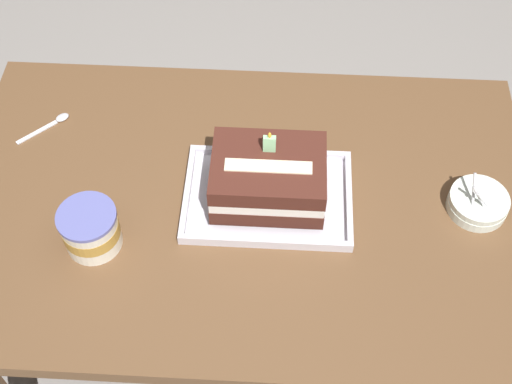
% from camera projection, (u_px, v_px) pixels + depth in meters
% --- Properties ---
extents(ground_plane, '(8.00, 8.00, 0.00)m').
position_uv_depth(ground_plane, '(247.00, 339.00, 2.00)').
color(ground_plane, gray).
extents(dining_table, '(1.22, 0.78, 0.69)m').
position_uv_depth(dining_table, '(245.00, 225.00, 1.52)').
color(dining_table, brown).
rests_on(dining_table, ground_plane).
extents(foil_tray, '(0.35, 0.24, 0.02)m').
position_uv_depth(foil_tray, '(268.00, 198.00, 1.44)').
color(foil_tray, silver).
rests_on(foil_tray, dining_table).
extents(birthday_cake, '(0.23, 0.17, 0.16)m').
position_uv_depth(birthday_cake, '(268.00, 178.00, 1.39)').
color(birthday_cake, '#472118').
rests_on(birthday_cake, foil_tray).
extents(bowl_stack, '(0.12, 0.12, 0.09)m').
position_uv_depth(bowl_stack, '(478.00, 203.00, 1.42)').
color(bowl_stack, silver).
rests_on(bowl_stack, dining_table).
extents(ice_cream_tub, '(0.12, 0.12, 0.10)m').
position_uv_depth(ice_cream_tub, '(90.00, 229.00, 1.35)').
color(ice_cream_tub, silver).
rests_on(ice_cream_tub, dining_table).
extents(serving_spoon_near_tray, '(0.11, 0.10, 0.01)m').
position_uv_depth(serving_spoon_near_tray, '(55.00, 122.00, 1.57)').
color(serving_spoon_near_tray, silver).
rests_on(serving_spoon_near_tray, dining_table).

